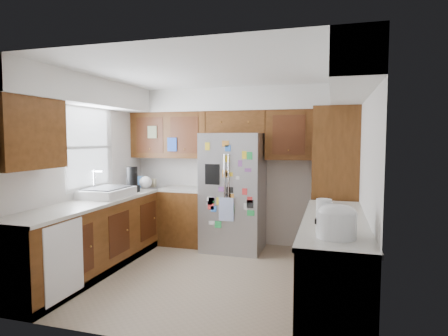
{
  "coord_description": "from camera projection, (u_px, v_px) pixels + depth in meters",
  "views": [
    {
      "loc": [
        1.46,
        -4.33,
        1.73
      ],
      "look_at": [
        0.1,
        0.35,
        1.34
      ],
      "focal_mm": 30.0,
      "sensor_mm": 36.0,
      "label": 1
    }
  ],
  "objects": [
    {
      "name": "paper_towel",
      "position": [
        324.0,
        216.0,
        3.18
      ],
      "size": [
        0.13,
        0.13,
        0.29
      ],
      "primitive_type": "cylinder",
      "color": "white",
      "rests_on": "right_counter_run"
    },
    {
      "name": "left_counter_clutter",
      "position": [
        138.0,
        182.0,
        5.82
      ],
      "size": [
        0.37,
        0.83,
        0.38
      ],
      "color": "black",
      "rests_on": "left_counter_run"
    },
    {
      "name": "right_counter_run",
      "position": [
        334.0,
        267.0,
        3.78
      ],
      "size": [
        0.63,
        2.25,
        0.92
      ],
      "color": "#49280E",
      "rests_on": "ground"
    },
    {
      "name": "bridge_cabinet",
      "position": [
        237.0,
        122.0,
        5.9
      ],
      "size": [
        0.96,
        0.34,
        0.35
      ],
      "primitive_type": "cube",
      "color": "#49280E",
      "rests_on": "fridge"
    },
    {
      "name": "sink_assembly",
      "position": [
        107.0,
        192.0,
        5.12
      ],
      "size": [
        0.52,
        0.7,
        0.37
      ],
      "color": "white",
      "rests_on": "left_counter_run"
    },
    {
      "name": "room_shell",
      "position": [
        210.0,
        131.0,
        4.92
      ],
      "size": [
        3.64,
        3.24,
        2.52
      ],
      "color": "silver",
      "rests_on": "ground"
    },
    {
      "name": "rice_cooker",
      "position": [
        336.0,
        220.0,
        3.02
      ],
      "size": [
        0.33,
        0.32,
        0.28
      ],
      "color": "white",
      "rests_on": "right_counter_run"
    },
    {
      "name": "fridge",
      "position": [
        233.0,
        192.0,
        5.77
      ],
      "size": [
        0.9,
        0.79,
        1.8
      ],
      "color": "#A6A6AB",
      "rests_on": "ground"
    },
    {
      "name": "fridge_top_items",
      "position": [
        236.0,
        103.0,
        5.88
      ],
      "size": [
        0.77,
        0.31,
        0.28
      ],
      "color": "#244CA2",
      "rests_on": "bridge_cabinet"
    },
    {
      "name": "left_counter_run",
      "position": [
        114.0,
        234.0,
        5.06
      ],
      "size": [
        1.36,
        3.2,
        0.92
      ],
      "color": "#49280E",
      "rests_on": "ground"
    },
    {
      "name": "floor",
      "position": [
        209.0,
        276.0,
        4.69
      ],
      "size": [
        3.6,
        3.6,
        0.0
      ],
      "primitive_type": "plane",
      "color": "tan",
      "rests_on": "ground"
    },
    {
      "name": "pantry",
      "position": [
        335.0,
        184.0,
        5.29
      ],
      "size": [
        0.6,
        0.9,
        2.15
      ],
      "primitive_type": "cube",
      "color": "#49280E",
      "rests_on": "ground"
    }
  ]
}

